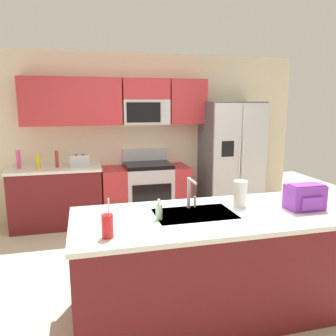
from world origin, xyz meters
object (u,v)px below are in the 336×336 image
(range_oven, at_px, (146,191))
(drink_cup_red, at_px, (107,226))
(soap_dispenser, at_px, (159,211))
(sink_faucet, at_px, (190,190))
(backpack, at_px, (305,196))
(toaster, at_px, (80,161))
(bottle_pink, at_px, (19,159))
(pepper_mill, at_px, (57,159))
(paper_towel_roll, at_px, (240,194))
(bottle_yellow, at_px, (38,161))
(refrigerator, at_px, (231,159))

(range_oven, distance_m, drink_cup_red, 2.99)
(range_oven, xyz_separation_m, soap_dispenser, (-0.36, -2.55, 0.53))
(sink_faucet, xyz_separation_m, backpack, (0.98, -0.26, -0.05))
(toaster, height_order, bottle_pink, bottle_pink)
(pepper_mill, bearing_deg, paper_towel_roll, -53.82)
(toaster, bearing_deg, bottle_yellow, -179.13)
(backpack, bearing_deg, drink_cup_red, -172.87)
(sink_faucet, height_order, soap_dispenser, sink_faucet)
(refrigerator, bearing_deg, bottle_yellow, 179.80)
(range_oven, xyz_separation_m, backpack, (0.96, -2.61, 0.57))
(bottle_pink, relative_size, paper_towel_roll, 1.11)
(toaster, xyz_separation_m, bottle_pink, (-0.85, 0.08, 0.04))
(toaster, distance_m, bottle_pink, 0.86)
(bottle_yellow, xyz_separation_m, bottle_pink, (-0.27, 0.09, 0.03))
(drink_cup_red, relative_size, paper_towel_roll, 1.20)
(pepper_mill, bearing_deg, backpack, -48.91)
(drink_cup_red, bearing_deg, sink_faucet, 32.27)
(sink_faucet, height_order, backpack, sink_faucet)
(pepper_mill, distance_m, sink_faucet, 2.68)
(refrigerator, distance_m, pepper_mill, 2.73)
(drink_cup_red, bearing_deg, bottle_yellow, 105.74)
(bottle_pink, height_order, paper_towel_roll, bottle_pink)
(toaster, height_order, paper_towel_roll, paper_towel_roll)
(paper_towel_roll, bearing_deg, backpack, -22.16)
(range_oven, bearing_deg, pepper_mill, -179.89)
(refrigerator, distance_m, bottle_pink, 3.26)
(toaster, relative_size, pepper_mill, 1.13)
(refrigerator, bearing_deg, range_oven, 177.08)
(range_oven, bearing_deg, bottle_yellow, -177.77)
(sink_faucet, xyz_separation_m, drink_cup_red, (-0.77, -0.48, -0.08))
(pepper_mill, height_order, sink_faucet, sink_faucet)
(paper_towel_roll, bearing_deg, refrigerator, 67.21)
(refrigerator, distance_m, sink_faucet, 2.70)
(sink_faucet, bearing_deg, refrigerator, 57.70)
(soap_dispenser, relative_size, paper_towel_roll, 0.71)
(refrigerator, height_order, paper_towel_roll, refrigerator)
(bottle_pink, bearing_deg, refrigerator, -1.82)
(refrigerator, bearing_deg, soap_dispenser, -125.53)
(pepper_mill, height_order, backpack, pepper_mill)
(range_oven, relative_size, sink_faucet, 4.82)
(bottle_pink, height_order, backpack, bottle_pink)
(range_oven, relative_size, backpack, 4.25)
(bottle_pink, xyz_separation_m, soap_dispenser, (1.49, -2.58, -0.07))
(bottle_yellow, relative_size, sink_faucet, 0.77)
(refrigerator, xyz_separation_m, pepper_mill, (-2.73, 0.07, 0.10))
(toaster, relative_size, backpack, 0.88)
(bottle_yellow, xyz_separation_m, backpack, (2.53, -2.55, 0.01))
(toaster, height_order, sink_faucet, sink_faucet)
(bottle_pink, distance_m, drink_cup_red, 3.05)
(pepper_mill, xyz_separation_m, drink_cup_red, (0.53, -2.83, -0.04))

